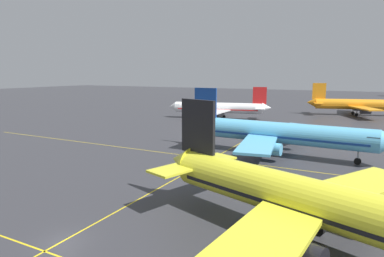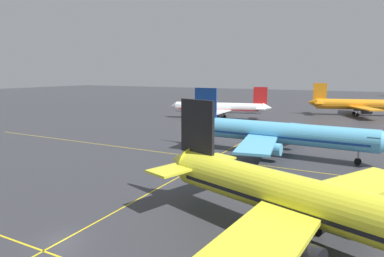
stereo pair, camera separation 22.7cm
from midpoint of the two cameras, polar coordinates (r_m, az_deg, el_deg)
ground_plane at (r=35.33m, az=-21.44°, el=-17.53°), size 600.00×600.00×0.00m
airliner_front_gate at (r=31.71m, az=21.45°, el=-12.17°), size 39.61×33.87×12.63m
airliner_second_row at (r=66.02m, az=14.08°, el=-0.73°), size 40.34×34.79×12.55m
airliner_third_row at (r=115.08m, az=4.60°, el=3.53°), size 35.34×30.03×11.07m
airliner_far_left_stand at (r=138.90m, az=26.71°, el=3.68°), size 37.71×32.13×11.89m
taxiway_markings at (r=46.56m, az=-6.04°, el=-10.22°), size 122.35×80.22×0.01m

